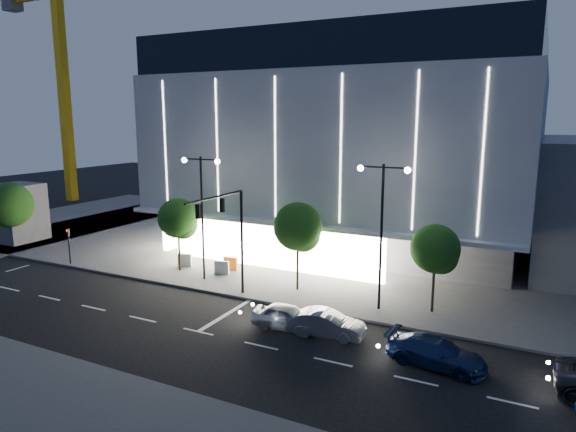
% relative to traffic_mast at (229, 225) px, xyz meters
% --- Properties ---
extents(ground, '(160.00, 160.00, 0.00)m').
position_rel_traffic_mast_xyz_m(ground, '(-1.00, -3.34, -5.03)').
color(ground, black).
rests_on(ground, ground).
extents(sidewalk_museum, '(70.00, 40.00, 0.15)m').
position_rel_traffic_mast_xyz_m(sidewalk_museum, '(4.00, 20.66, -4.95)').
color(sidewalk_museum, '#474747').
rests_on(sidewalk_museum, ground).
extents(sidewalk_west, '(16.00, 50.00, 0.15)m').
position_rel_traffic_mast_xyz_m(sidewalk_west, '(-31.00, 6.66, -4.95)').
color(sidewalk_west, '#474747').
rests_on(sidewalk_west, ground).
extents(museum, '(30.00, 25.80, 18.00)m').
position_rel_traffic_mast_xyz_m(museum, '(1.98, 18.97, 4.25)').
color(museum, '#4C4C51').
rests_on(museum, ground).
extents(traffic_mast, '(0.33, 5.89, 7.07)m').
position_rel_traffic_mast_xyz_m(traffic_mast, '(0.00, 0.00, 0.00)').
color(traffic_mast, black).
rests_on(traffic_mast, ground).
extents(street_lamp_west, '(3.16, 0.36, 9.00)m').
position_rel_traffic_mast_xyz_m(street_lamp_west, '(-4.00, 2.66, 0.93)').
color(street_lamp_west, black).
rests_on(street_lamp_west, ground).
extents(street_lamp_east, '(3.16, 0.36, 9.00)m').
position_rel_traffic_mast_xyz_m(street_lamp_east, '(9.00, 2.66, 0.93)').
color(street_lamp_east, black).
rests_on(street_lamp_east, ground).
extents(ped_signal_far, '(0.22, 0.24, 3.00)m').
position_rel_traffic_mast_xyz_m(ped_signal_far, '(-16.00, 1.16, -3.14)').
color(ped_signal_far, black).
rests_on(ped_signal_far, ground).
extents(tower_crane, '(32.00, 2.00, 28.50)m').
position_rel_traffic_mast_xyz_m(tower_crane, '(-41.92, 24.66, 15.48)').
color(tower_crane, gold).
rests_on(tower_crane, ground).
extents(tree_left, '(3.02, 3.02, 5.72)m').
position_rel_traffic_mast_xyz_m(tree_left, '(-6.97, 3.68, -0.99)').
color(tree_left, black).
rests_on(tree_left, ground).
extents(tree_mid, '(3.25, 3.25, 6.15)m').
position_rel_traffic_mast_xyz_m(tree_mid, '(3.03, 3.68, -0.69)').
color(tree_mid, black).
rests_on(tree_mid, ground).
extents(tree_right, '(2.91, 2.91, 5.51)m').
position_rel_traffic_mast_xyz_m(tree_right, '(12.03, 3.68, -1.14)').
color(tree_right, black).
rests_on(tree_right, ground).
extents(car_lead, '(4.20, 1.89, 1.40)m').
position_rel_traffic_mast_xyz_m(car_lead, '(5.25, -2.27, -4.33)').
color(car_lead, '#B1B4B9').
rests_on(car_lead, ground).
extents(car_second, '(4.30, 1.82, 1.38)m').
position_rel_traffic_mast_xyz_m(car_second, '(7.50, -2.15, -4.34)').
color(car_second, gray).
rests_on(car_second, ground).
extents(car_third, '(4.94, 2.54, 1.37)m').
position_rel_traffic_mast_xyz_m(car_third, '(13.50, -2.98, -4.34)').
color(car_third, navy).
rests_on(car_third, ground).
extents(barrier_b, '(1.13, 0.52, 1.00)m').
position_rel_traffic_mast_xyz_m(barrier_b, '(-7.32, 4.69, -4.38)').
color(barrier_b, silver).
rests_on(barrier_b, sidewalk_museum).
extents(barrier_c, '(1.12, 0.36, 1.00)m').
position_rel_traffic_mast_xyz_m(barrier_c, '(-3.56, 5.46, -4.38)').
color(barrier_c, '#FF600E').
rests_on(barrier_c, sidewalk_museum).
extents(barrier_d, '(1.13, 0.51, 1.00)m').
position_rel_traffic_mast_xyz_m(barrier_d, '(-3.53, 4.23, -4.38)').
color(barrier_d, '#BABABA').
rests_on(barrier_d, sidewalk_museum).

